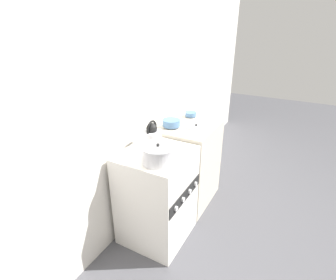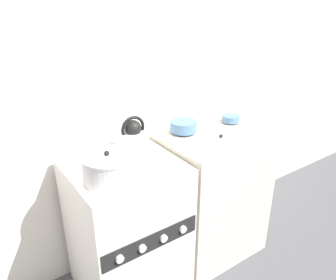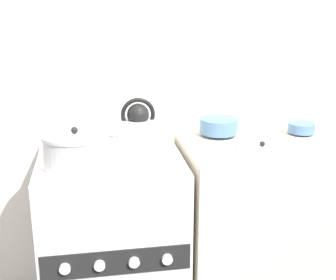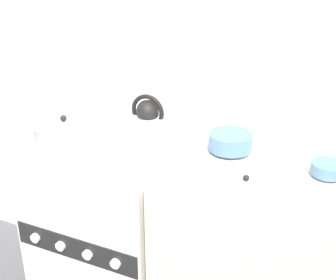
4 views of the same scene
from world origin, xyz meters
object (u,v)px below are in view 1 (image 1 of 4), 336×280
at_px(kettle, 152,135).
at_px(cooking_pot, 158,154).
at_px(enamel_bowl, 171,123).
at_px(small_ceramic_bowl, 191,114).
at_px(stove, 157,196).
at_px(loose_pot_lid, 196,126).

xyz_separation_m(kettle, cooking_pot, (-0.28, -0.23, -0.01)).
relative_size(kettle, enamel_bowl, 1.27).
relative_size(kettle, small_ceramic_bowl, 1.80).
bearing_deg(stove, loose_pot_lid, -8.14).
distance_m(kettle, cooking_pot, 0.37).
xyz_separation_m(enamel_bowl, small_ceramic_bowl, (0.40, -0.04, -0.02)).
relative_size(stove, enamel_bowl, 5.01).
distance_m(enamel_bowl, small_ceramic_bowl, 0.40).
bearing_deg(loose_pot_lid, enamel_bowl, 120.99).
relative_size(stove, cooking_pot, 3.39).
height_order(kettle, enamel_bowl, kettle).
xyz_separation_m(cooking_pot, small_ceramic_bowl, (1.07, 0.19, -0.01)).
height_order(enamel_bowl, loose_pot_lid, enamel_bowl).
relative_size(kettle, loose_pot_lid, 1.01).
bearing_deg(small_ceramic_bowl, enamel_bowl, 173.90).
bearing_deg(cooking_pot, enamel_bowl, 19.27).
distance_m(stove, cooking_pot, 0.56).
height_order(cooking_pot, loose_pot_lid, cooking_pot).
bearing_deg(stove, enamel_bowl, 13.79).
bearing_deg(cooking_pot, stove, 36.48).
bearing_deg(small_ceramic_bowl, stove, -174.67).
height_order(kettle, cooking_pot, kettle).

